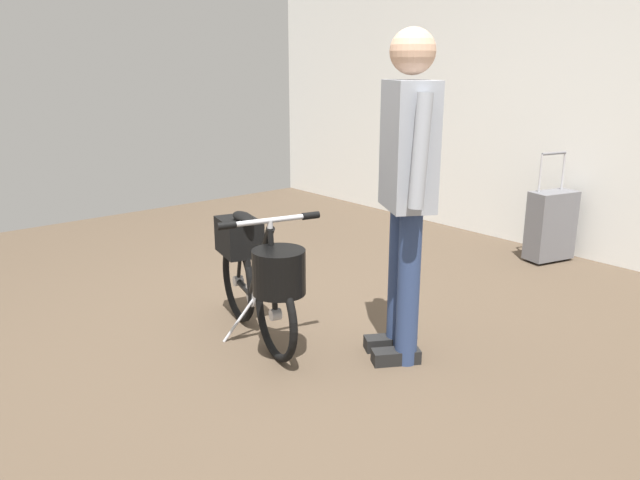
{
  "coord_description": "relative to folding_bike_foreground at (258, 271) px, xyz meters",
  "views": [
    {
      "loc": [
        2.25,
        -1.7,
        1.44
      ],
      "look_at": [
        -0.13,
        0.3,
        0.55
      ],
      "focal_mm": 34.13,
      "sensor_mm": 36.0,
      "label": 1
    }
  ],
  "objects": [
    {
      "name": "back_wall",
      "position": [
        0.29,
        2.83,
        1.15
      ],
      "size": [
        7.29,
        0.1,
        3.1
      ],
      "primitive_type": "cube",
      "color": "white",
      "rests_on": "ground_plane"
    },
    {
      "name": "visitor_near_wall",
      "position": [
        0.61,
        0.46,
        0.52
      ],
      "size": [
        0.46,
        0.38,
        1.61
      ],
      "color": "navy",
      "rests_on": "ground_plane"
    },
    {
      "name": "ground_plane",
      "position": [
        0.29,
        -0.0,
        -0.4
      ],
      "size": [
        7.29,
        7.29,
        0.0
      ],
      "primitive_type": "plane",
      "color": "brown"
    },
    {
      "name": "folding_bike_foreground",
      "position": [
        0.0,
        0.0,
        0.0
      ],
      "size": [
        1.02,
        0.52,
        0.74
      ],
      "color": "black",
      "rests_on": "ground_plane"
    },
    {
      "name": "rolling_suitcase",
      "position": [
        0.25,
        2.51,
        -0.12
      ],
      "size": [
        0.26,
        0.39,
        0.83
      ],
      "color": "slate",
      "rests_on": "ground_plane"
    }
  ]
}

